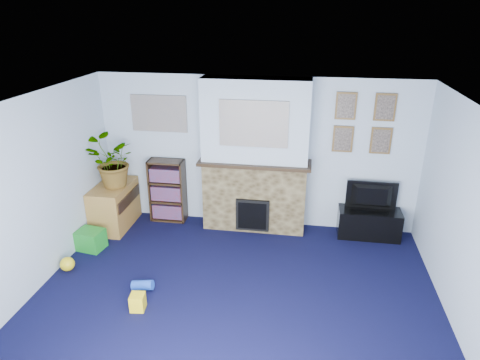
% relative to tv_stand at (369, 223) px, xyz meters
% --- Properties ---
extents(floor, '(5.00, 4.50, 0.01)m').
position_rel_tv_stand_xyz_m(floor, '(-1.80, -2.03, -0.23)').
color(floor, black).
rests_on(floor, ground).
extents(ceiling, '(5.00, 4.50, 0.01)m').
position_rel_tv_stand_xyz_m(ceiling, '(-1.80, -2.03, 2.17)').
color(ceiling, white).
rests_on(ceiling, wall_back).
extents(wall_back, '(5.00, 0.04, 2.40)m').
position_rel_tv_stand_xyz_m(wall_back, '(-1.80, 0.22, 0.97)').
color(wall_back, '#ADBED1').
rests_on(wall_back, ground).
extents(wall_left, '(0.04, 4.50, 2.40)m').
position_rel_tv_stand_xyz_m(wall_left, '(-4.30, -2.03, 0.97)').
color(wall_left, '#ADBED1').
rests_on(wall_left, ground).
extents(wall_right, '(0.04, 4.50, 2.40)m').
position_rel_tv_stand_xyz_m(wall_right, '(0.70, -2.03, 0.97)').
color(wall_right, '#ADBED1').
rests_on(wall_right, ground).
extents(chimney_breast, '(1.72, 0.50, 2.40)m').
position_rel_tv_stand_xyz_m(chimney_breast, '(-1.80, 0.02, 0.96)').
color(chimney_breast, brown).
rests_on(chimney_breast, ground).
extents(collage_main, '(1.00, 0.03, 0.68)m').
position_rel_tv_stand_xyz_m(collage_main, '(-1.80, -0.19, 1.55)').
color(collage_main, gray).
rests_on(collage_main, chimney_breast).
extents(collage_left, '(0.90, 0.03, 0.58)m').
position_rel_tv_stand_xyz_m(collage_left, '(-3.35, 0.21, 1.55)').
color(collage_left, gray).
rests_on(collage_left, wall_back).
extents(portrait_tl, '(0.30, 0.03, 0.40)m').
position_rel_tv_stand_xyz_m(portrait_tl, '(-0.50, 0.20, 1.77)').
color(portrait_tl, brown).
rests_on(portrait_tl, wall_back).
extents(portrait_tr, '(0.30, 0.03, 0.40)m').
position_rel_tv_stand_xyz_m(portrait_tr, '(0.05, 0.20, 1.77)').
color(portrait_tr, brown).
rests_on(portrait_tr, wall_back).
extents(portrait_bl, '(0.30, 0.03, 0.40)m').
position_rel_tv_stand_xyz_m(portrait_bl, '(-0.50, 0.20, 1.27)').
color(portrait_bl, brown).
rests_on(portrait_bl, wall_back).
extents(portrait_br, '(0.30, 0.03, 0.40)m').
position_rel_tv_stand_xyz_m(portrait_br, '(0.05, 0.20, 1.27)').
color(portrait_br, brown).
rests_on(portrait_br, wall_back).
extents(tv_stand, '(0.94, 0.40, 0.44)m').
position_rel_tv_stand_xyz_m(tv_stand, '(0.00, 0.00, 0.00)').
color(tv_stand, black).
rests_on(tv_stand, ground).
extents(television, '(0.76, 0.10, 0.44)m').
position_rel_tv_stand_xyz_m(television, '(0.00, 0.02, 0.44)').
color(television, black).
rests_on(television, tv_stand).
extents(bookshelf, '(0.58, 0.28, 1.05)m').
position_rel_tv_stand_xyz_m(bookshelf, '(-3.24, 0.08, 0.28)').
color(bookshelf, black).
rests_on(bookshelf, ground).
extents(sideboard, '(0.51, 0.91, 0.71)m').
position_rel_tv_stand_xyz_m(sideboard, '(-4.04, -0.28, 0.12)').
color(sideboard, olive).
rests_on(sideboard, ground).
extents(potted_plant, '(0.97, 0.95, 0.82)m').
position_rel_tv_stand_xyz_m(potted_plant, '(-3.99, -0.33, 0.89)').
color(potted_plant, '#26661E').
rests_on(potted_plant, sideboard).
extents(mantel_clock, '(0.11, 0.06, 0.15)m').
position_rel_tv_stand_xyz_m(mantel_clock, '(-1.83, -0.03, 1.00)').
color(mantel_clock, gold).
rests_on(mantel_clock, chimney_breast).
extents(mantel_candle, '(0.05, 0.05, 0.16)m').
position_rel_tv_stand_xyz_m(mantel_candle, '(-1.56, -0.03, 1.01)').
color(mantel_candle, '#B2BFC6').
rests_on(mantel_candle, chimney_breast).
extents(mantel_teddy, '(0.13, 0.13, 0.13)m').
position_rel_tv_stand_xyz_m(mantel_teddy, '(-2.31, -0.03, 0.99)').
color(mantel_teddy, gray).
rests_on(mantel_teddy, chimney_breast).
extents(mantel_can, '(0.06, 0.06, 0.11)m').
position_rel_tv_stand_xyz_m(mantel_can, '(-1.10, -0.03, 0.99)').
color(mantel_can, yellow).
rests_on(mantel_can, chimney_breast).
extents(green_crate, '(0.41, 0.35, 0.30)m').
position_rel_tv_stand_xyz_m(green_crate, '(-4.10, -1.03, -0.08)').
color(green_crate, '#198C26').
rests_on(green_crate, ground).
extents(toy_ball, '(0.19, 0.19, 0.19)m').
position_rel_tv_stand_xyz_m(toy_ball, '(-4.15, -1.61, -0.14)').
color(toy_ball, yellow).
rests_on(toy_ball, ground).
extents(toy_block, '(0.18, 0.18, 0.20)m').
position_rel_tv_stand_xyz_m(toy_block, '(-2.89, -2.23, -0.12)').
color(toy_block, yellow).
rests_on(toy_block, ground).
extents(toy_tube, '(0.29, 0.13, 0.16)m').
position_rel_tv_stand_xyz_m(toy_tube, '(-2.98, -1.87, -0.15)').
color(toy_tube, blue).
rests_on(toy_tube, ground).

